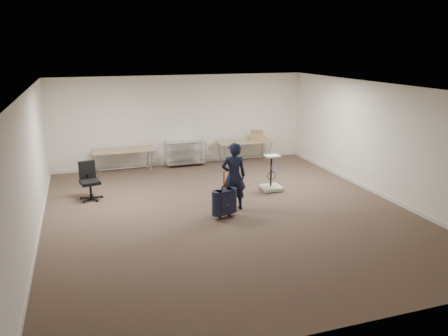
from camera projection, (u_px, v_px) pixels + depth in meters
name	position (u px, v px, depth m)	size (l,w,h in m)	color
ground	(228.00, 212.00, 9.94)	(9.00, 9.00, 0.00)	#443329
room_shell	(211.00, 191.00, 11.19)	(8.00, 9.00, 9.00)	silver
folding_table_left	(124.00, 151.00, 12.80)	(1.80, 0.75, 0.73)	#9A845E
folding_table_right	(245.00, 142.00, 13.95)	(1.80, 0.75, 0.73)	#9A845E
wire_shelf	(185.00, 152.00, 13.67)	(1.22, 0.47, 0.80)	#BBBDC2
person	(234.00, 176.00, 9.93)	(0.57, 0.38, 1.58)	black
suitcase	(224.00, 202.00, 9.52)	(0.44, 0.32, 1.08)	black
office_chair	(90.00, 188.00, 10.70)	(0.57, 0.57, 0.94)	black
equipment_cart	(272.00, 181.00, 11.41)	(0.52, 0.52, 0.94)	beige
cardboard_box	(257.00, 135.00, 14.03)	(0.40, 0.30, 0.30)	#8F6542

